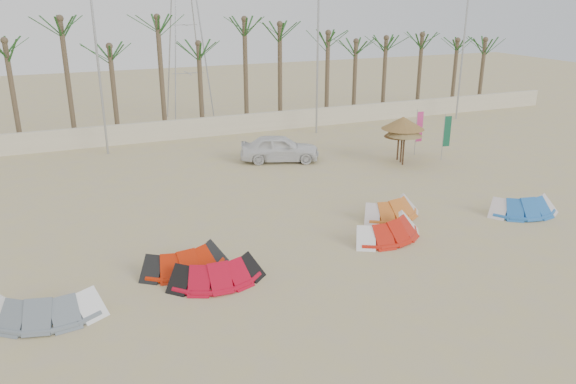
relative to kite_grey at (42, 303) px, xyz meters
name	(u,v)px	position (x,y,z in m)	size (l,w,h in m)	color
ground	(357,283)	(9.72, -1.96, -0.42)	(120.00, 120.00, 0.00)	tan
boundary_wall	(196,128)	(9.72, 20.04, 0.23)	(60.00, 0.30, 1.30)	beige
palm_line	(196,37)	(10.38, 21.54, 6.02)	(52.00, 4.00, 7.70)	brown
lamp_b	(98,57)	(3.75, 18.04, 5.35)	(1.25, 0.14, 11.00)	#A5A8AD
lamp_c	(318,48)	(17.75, 18.04, 5.35)	(1.25, 0.14, 11.00)	#A5A8AD
lamp_d	(464,42)	(29.75, 18.04, 5.35)	(1.25, 0.14, 11.00)	#A5A8AD
pylon	(191,119)	(10.72, 26.04, -0.42)	(3.00, 3.00, 14.00)	#A5A8AD
kite_grey	(42,303)	(0.00, 0.00, 0.00)	(3.70, 2.22, 0.90)	slate
kite_red_left	(183,257)	(4.60, 1.45, 0.00)	(3.23, 1.88, 0.90)	red
kite_red_mid	(214,269)	(5.38, 0.15, 0.00)	(3.22, 1.59, 0.90)	#B90820
kite_red_right	(385,227)	(12.66, 1.04, 0.00)	(3.54, 2.25, 0.90)	red
kite_orange	(389,206)	(14.02, 2.90, 0.00)	(3.09, 1.93, 0.90)	orange
kite_blue	(519,204)	(19.52, 0.95, 0.00)	(3.37, 2.05, 0.90)	#2364B4
parasol_left	(405,130)	(18.93, 9.19, 1.62)	(1.97, 1.97, 2.39)	#4C331E
parasol_mid	(399,131)	(19.22, 10.18, 1.30)	(1.72, 1.72, 2.08)	#4C331E
parasol_right	(403,123)	(19.10, 9.65, 1.89)	(2.44, 2.44, 2.67)	#4C331E
flag_pink	(419,128)	(20.91, 10.65, 1.22)	(0.45, 0.04, 2.77)	#A5A8AD
flag_green	(446,133)	(21.75, 9.16, 1.20)	(0.45, 0.10, 2.73)	#A5A8AD
car	(280,148)	(12.77, 12.59, 0.35)	(1.82, 4.51, 1.54)	white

